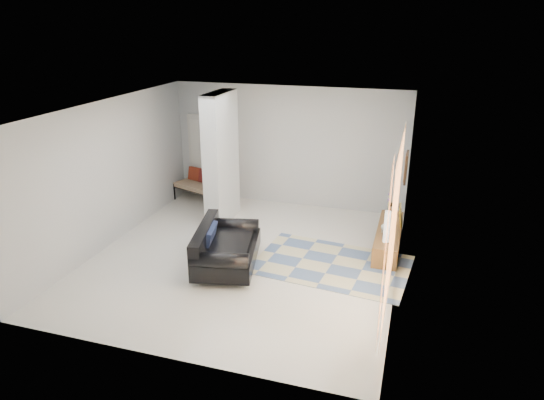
% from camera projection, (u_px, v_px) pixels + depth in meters
% --- Properties ---
extents(floor, '(6.00, 6.00, 0.00)m').
position_uv_depth(floor, '(245.00, 257.00, 9.08)').
color(floor, silver).
rests_on(floor, ground).
extents(ceiling, '(6.00, 6.00, 0.00)m').
position_uv_depth(ceiling, '(242.00, 108.00, 8.09)').
color(ceiling, white).
rests_on(ceiling, wall_back).
extents(wall_back, '(6.00, 0.00, 6.00)m').
position_uv_depth(wall_back, '(288.00, 147.00, 11.27)').
color(wall_back, silver).
rests_on(wall_back, ground).
extents(wall_front, '(6.00, 0.00, 6.00)m').
position_uv_depth(wall_front, '(159.00, 264.00, 5.90)').
color(wall_front, silver).
rests_on(wall_front, ground).
extents(wall_left, '(0.00, 6.00, 6.00)m').
position_uv_depth(wall_left, '(110.00, 173.00, 9.34)').
color(wall_left, silver).
rests_on(wall_left, ground).
extents(wall_right, '(0.00, 6.00, 6.00)m').
position_uv_depth(wall_right, '(403.00, 203.00, 7.83)').
color(wall_right, silver).
rests_on(wall_right, ground).
extents(partition_column, '(0.35, 1.20, 2.80)m').
position_uv_depth(partition_column, '(221.00, 159.00, 10.32)').
color(partition_column, silver).
rests_on(partition_column, floor).
extents(hallway_door, '(0.85, 0.06, 2.04)m').
position_uv_depth(hallway_door, '(205.00, 156.00, 11.94)').
color(hallway_door, silver).
rests_on(hallway_door, floor).
extents(curtain, '(0.00, 2.55, 2.55)m').
position_uv_depth(curtain, '(394.00, 227.00, 6.81)').
color(curtain, orange).
rests_on(curtain, wall_right).
extents(wall_art, '(0.04, 0.45, 0.55)m').
position_uv_depth(wall_art, '(406.00, 167.00, 8.84)').
color(wall_art, black).
rests_on(wall_art, wall_right).
extents(media_console, '(0.45, 1.94, 0.80)m').
position_uv_depth(media_console, '(388.00, 238.00, 9.41)').
color(media_console, brown).
rests_on(media_console, floor).
extents(loveseat, '(1.34, 1.89, 0.76)m').
position_uv_depth(loveseat, '(224.00, 248.00, 8.66)').
color(loveseat, silver).
rests_on(loveseat, floor).
extents(daybed, '(1.69, 1.14, 0.77)m').
position_uv_depth(daybed, '(206.00, 185.00, 11.68)').
color(daybed, black).
rests_on(daybed, floor).
extents(area_rug, '(2.89, 2.09, 0.01)m').
position_uv_depth(area_rug, '(331.00, 264.00, 8.82)').
color(area_rug, beige).
rests_on(area_rug, floor).
extents(cylinder_lamp, '(0.11, 0.11, 0.59)m').
position_uv_depth(cylinder_lamp, '(387.00, 227.00, 8.69)').
color(cylinder_lamp, white).
rests_on(cylinder_lamp, media_console).
extents(bronze_figurine, '(0.14, 0.14, 0.25)m').
position_uv_depth(bronze_figurine, '(390.00, 208.00, 10.02)').
color(bronze_figurine, black).
rests_on(bronze_figurine, media_console).
extents(vase, '(0.21, 0.21, 0.21)m').
position_uv_depth(vase, '(386.00, 226.00, 9.20)').
color(vase, white).
rests_on(vase, media_console).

